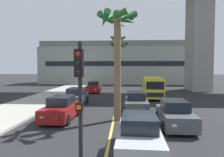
{
  "coord_description": "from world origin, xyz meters",
  "views": [
    {
      "loc": [
        0.71,
        2.03,
        3.48
      ],
      "look_at": [
        0.0,
        14.0,
        2.85
      ],
      "focal_mm": 33.72,
      "sensor_mm": 36.0,
      "label": 1
    }
  ],
  "objects_px": {
    "car_queue_front": "(136,103)",
    "palm_tree_near_median": "(118,49)",
    "car_queue_sixth": "(76,97)",
    "car_queue_second": "(94,87)",
    "delivery_van": "(153,87)",
    "car_queue_fourth": "(61,109)",
    "car_queue_fifth": "(175,115)",
    "traffic_light_median_near": "(80,95)",
    "traffic_light_median_far": "(119,75)",
    "palm_tree_mid_median": "(117,37)",
    "palm_tree_far_median": "(119,51)",
    "car_queue_third": "(139,136)"
  },
  "relations": [
    {
      "from": "palm_tree_far_median",
      "to": "delivery_van",
      "type": "bearing_deg",
      "value": -58.29
    },
    {
      "from": "delivery_van",
      "to": "palm_tree_far_median",
      "type": "distance_m",
      "value": 8.89
    },
    {
      "from": "car_queue_fifth",
      "to": "palm_tree_mid_median",
      "type": "xyz_separation_m",
      "value": [
        -3.42,
        1.37,
        4.73
      ]
    },
    {
      "from": "car_queue_fifth",
      "to": "palm_tree_near_median",
      "type": "xyz_separation_m",
      "value": [
        -4.1,
        23.57,
        5.94
      ]
    },
    {
      "from": "car_queue_sixth",
      "to": "car_queue_second",
      "type": "bearing_deg",
      "value": 88.65
    },
    {
      "from": "car_queue_fourth",
      "to": "traffic_light_median_near",
      "type": "relative_size",
      "value": 0.98
    },
    {
      "from": "car_queue_sixth",
      "to": "traffic_light_median_far",
      "type": "xyz_separation_m",
      "value": [
        3.95,
        2.85,
        1.99
      ]
    },
    {
      "from": "car_queue_third",
      "to": "car_queue_fourth",
      "type": "bearing_deg",
      "value": 132.4
    },
    {
      "from": "car_queue_fourth",
      "to": "palm_tree_near_median",
      "type": "distance_m",
      "value": 23.29
    },
    {
      "from": "car_queue_fifth",
      "to": "car_queue_sixth",
      "type": "height_order",
      "value": "same"
    },
    {
      "from": "palm_tree_mid_median",
      "to": "palm_tree_far_median",
      "type": "distance_m",
      "value": 16.55
    },
    {
      "from": "traffic_light_median_near",
      "to": "car_queue_second",
      "type": "bearing_deg",
      "value": 97.46
    },
    {
      "from": "traffic_light_median_far",
      "to": "palm_tree_far_median",
      "type": "height_order",
      "value": "palm_tree_far_median"
    },
    {
      "from": "car_queue_fourth",
      "to": "traffic_light_median_far",
      "type": "height_order",
      "value": "traffic_light_median_far"
    },
    {
      "from": "car_queue_fifth",
      "to": "car_queue_sixth",
      "type": "distance_m",
      "value": 10.14
    },
    {
      "from": "car_queue_front",
      "to": "delivery_van",
      "type": "distance_m",
      "value": 7.71
    },
    {
      "from": "car_queue_third",
      "to": "traffic_light_median_far",
      "type": "relative_size",
      "value": 0.99
    },
    {
      "from": "car_queue_front",
      "to": "car_queue_fourth",
      "type": "relative_size",
      "value": 1.0
    },
    {
      "from": "delivery_van",
      "to": "palm_tree_mid_median",
      "type": "relative_size",
      "value": 0.74
    },
    {
      "from": "traffic_light_median_near",
      "to": "car_queue_fourth",
      "type": "bearing_deg",
      "value": 110.59
    },
    {
      "from": "car_queue_front",
      "to": "palm_tree_near_median",
      "type": "height_order",
      "value": "palm_tree_near_median"
    },
    {
      "from": "car_queue_fifth",
      "to": "palm_tree_far_median",
      "type": "relative_size",
      "value": 0.57
    },
    {
      "from": "palm_tree_near_median",
      "to": "car_queue_second",
      "type": "bearing_deg",
      "value": -114.62
    },
    {
      "from": "car_queue_front",
      "to": "delivery_van",
      "type": "relative_size",
      "value": 0.78
    },
    {
      "from": "car_queue_third",
      "to": "palm_tree_near_median",
      "type": "relative_size",
      "value": 0.47
    },
    {
      "from": "delivery_van",
      "to": "car_queue_front",
      "type": "bearing_deg",
      "value": -106.91
    },
    {
      "from": "traffic_light_median_far",
      "to": "palm_tree_mid_median",
      "type": "height_order",
      "value": "palm_tree_mid_median"
    },
    {
      "from": "car_queue_fifth",
      "to": "traffic_light_median_near",
      "type": "bearing_deg",
      "value": -122.2
    },
    {
      "from": "car_queue_sixth",
      "to": "traffic_light_median_near",
      "type": "xyz_separation_m",
      "value": [
        3.29,
        -13.5,
        1.99
      ]
    },
    {
      "from": "car_queue_third",
      "to": "car_queue_fourth",
      "type": "height_order",
      "value": "same"
    },
    {
      "from": "car_queue_third",
      "to": "car_queue_fifth",
      "type": "relative_size",
      "value": 1.01
    },
    {
      "from": "palm_tree_near_median",
      "to": "traffic_light_median_near",
      "type": "bearing_deg",
      "value": -90.18
    },
    {
      "from": "palm_tree_near_median",
      "to": "delivery_van",
      "type": "bearing_deg",
      "value": -70.45
    },
    {
      "from": "car_queue_fourth",
      "to": "palm_tree_far_median",
      "type": "distance_m",
      "value": 17.75
    },
    {
      "from": "car_queue_fifth",
      "to": "traffic_light_median_near",
      "type": "distance_m",
      "value": 8.11
    },
    {
      "from": "palm_tree_near_median",
      "to": "palm_tree_mid_median",
      "type": "height_order",
      "value": "palm_tree_near_median"
    },
    {
      "from": "traffic_light_median_far",
      "to": "palm_tree_near_median",
      "type": "distance_m",
      "value": 14.43
    },
    {
      "from": "delivery_van",
      "to": "car_queue_sixth",
      "type": "bearing_deg",
      "value": -149.16
    },
    {
      "from": "car_queue_third",
      "to": "palm_tree_mid_median",
      "type": "bearing_deg",
      "value": 101.2
    },
    {
      "from": "car_queue_sixth",
      "to": "palm_tree_far_median",
      "type": "relative_size",
      "value": 0.57
    },
    {
      "from": "delivery_van",
      "to": "palm_tree_near_median",
      "type": "xyz_separation_m",
      "value": [
        -4.31,
        12.13,
        5.38
      ]
    },
    {
      "from": "car_queue_fourth",
      "to": "delivery_van",
      "type": "height_order",
      "value": "delivery_van"
    },
    {
      "from": "delivery_van",
      "to": "palm_tree_mid_median",
      "type": "xyz_separation_m",
      "value": [
        -3.63,
        -10.07,
        4.16
      ]
    },
    {
      "from": "car_queue_front",
      "to": "palm_tree_mid_median",
      "type": "relative_size",
      "value": 0.57
    },
    {
      "from": "car_queue_third",
      "to": "traffic_light_median_near",
      "type": "distance_m",
      "value": 3.79
    },
    {
      "from": "car_queue_fourth",
      "to": "palm_tree_far_median",
      "type": "relative_size",
      "value": 0.57
    },
    {
      "from": "car_queue_third",
      "to": "car_queue_fourth",
      "type": "relative_size",
      "value": 1.01
    },
    {
      "from": "car_queue_front",
      "to": "traffic_light_median_far",
      "type": "relative_size",
      "value": 0.98
    },
    {
      "from": "traffic_light_median_far",
      "to": "traffic_light_median_near",
      "type": "bearing_deg",
      "value": -92.33
    },
    {
      "from": "delivery_van",
      "to": "traffic_light_median_far",
      "type": "xyz_separation_m",
      "value": [
        -3.73,
        -1.74,
        1.43
      ]
    }
  ]
}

